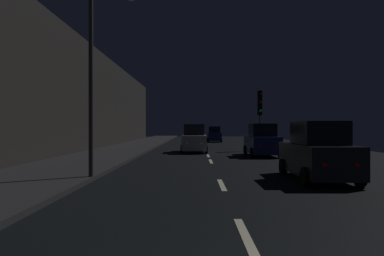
{
  "coord_description": "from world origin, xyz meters",
  "views": [
    {
      "loc": [
        -0.85,
        -2.8,
        1.84
      ],
      "look_at": [
        -1.02,
        16.63,
        1.8
      ],
      "focal_mm": 32.46,
      "sensor_mm": 36.0,
      "label": 1
    }
  ],
  "objects_px": {
    "car_approaching_headlights": "(194,139)",
    "car_parked_right_near": "(318,153)",
    "traffic_light_far_right": "(260,107)",
    "car_parked_right_far": "(262,141)",
    "car_distant_taillights": "(214,135)",
    "streetlamp_overhead": "(105,52)"
  },
  "relations": [
    {
      "from": "streetlamp_overhead",
      "to": "car_approaching_headlights",
      "type": "height_order",
      "value": "streetlamp_overhead"
    },
    {
      "from": "traffic_light_far_right",
      "to": "car_parked_right_near",
      "type": "bearing_deg",
      "value": -8.06
    },
    {
      "from": "car_distant_taillights",
      "to": "car_parked_right_far",
      "type": "distance_m",
      "value": 21.07
    },
    {
      "from": "traffic_light_far_right",
      "to": "car_approaching_headlights",
      "type": "distance_m",
      "value": 5.92
    },
    {
      "from": "car_approaching_headlights",
      "to": "car_distant_taillights",
      "type": "relative_size",
      "value": 1.06
    },
    {
      "from": "car_distant_taillights",
      "to": "car_parked_right_near",
      "type": "height_order",
      "value": "car_parked_right_near"
    },
    {
      "from": "car_approaching_headlights",
      "to": "car_distant_taillights",
      "type": "distance_m",
      "value": 17.83
    },
    {
      "from": "traffic_light_far_right",
      "to": "car_parked_right_far",
      "type": "relative_size",
      "value": 1.14
    },
    {
      "from": "car_approaching_headlights",
      "to": "car_parked_right_near",
      "type": "xyz_separation_m",
      "value": [
        4.32,
        -13.37,
        -0.01
      ]
    },
    {
      "from": "traffic_light_far_right",
      "to": "car_parked_right_near",
      "type": "xyz_separation_m",
      "value": [
        -0.8,
        -15.02,
        -2.46
      ]
    },
    {
      "from": "car_approaching_headlights",
      "to": "car_distant_taillights",
      "type": "bearing_deg",
      "value": 172.09
    },
    {
      "from": "streetlamp_overhead",
      "to": "car_approaching_headlights",
      "type": "bearing_deg",
      "value": 77.47
    },
    {
      "from": "car_approaching_headlights",
      "to": "car_parked_right_near",
      "type": "height_order",
      "value": "car_approaching_headlights"
    },
    {
      "from": "streetlamp_overhead",
      "to": "car_distant_taillights",
      "type": "height_order",
      "value": "streetlamp_overhead"
    },
    {
      "from": "traffic_light_far_right",
      "to": "streetlamp_overhead",
      "type": "distance_m",
      "value": 17.34
    },
    {
      "from": "car_approaching_headlights",
      "to": "car_distant_taillights",
      "type": "xyz_separation_m",
      "value": [
        2.45,
        17.66,
        -0.06
      ]
    },
    {
      "from": "streetlamp_overhead",
      "to": "car_approaching_headlights",
      "type": "relative_size",
      "value": 1.62
    },
    {
      "from": "traffic_light_far_right",
      "to": "car_distant_taillights",
      "type": "distance_m",
      "value": 16.43
    },
    {
      "from": "car_parked_right_far",
      "to": "traffic_light_far_right",
      "type": "bearing_deg",
      "value": -9.15
    },
    {
      "from": "car_approaching_headlights",
      "to": "traffic_light_far_right",
      "type": "bearing_deg",
      "value": 107.8
    },
    {
      "from": "traffic_light_far_right",
      "to": "car_parked_right_far",
      "type": "distance_m",
      "value": 5.61
    },
    {
      "from": "streetlamp_overhead",
      "to": "car_parked_right_far",
      "type": "xyz_separation_m",
      "value": [
        7.35,
        10.29,
        -3.49
      ]
    }
  ]
}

